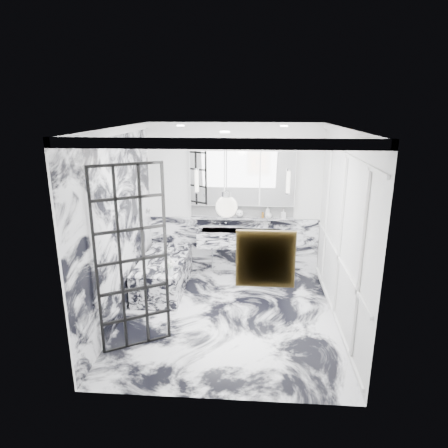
# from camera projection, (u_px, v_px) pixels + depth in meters

# --- Properties ---
(floor) EXTENTS (3.60, 3.60, 0.00)m
(floor) POSITION_uv_depth(u_px,v_px,m) (228.00, 316.00, 6.08)
(floor) COLOR white
(floor) RESTS_ON ground
(ceiling) EXTENTS (3.60, 3.60, 0.00)m
(ceiling) POSITION_uv_depth(u_px,v_px,m) (228.00, 128.00, 5.28)
(ceiling) COLOR white
(ceiling) RESTS_ON wall_back
(wall_back) EXTENTS (3.60, 0.00, 3.60)m
(wall_back) POSITION_uv_depth(u_px,v_px,m) (234.00, 200.00, 7.40)
(wall_back) COLOR white
(wall_back) RESTS_ON floor
(wall_front) EXTENTS (3.60, 0.00, 3.60)m
(wall_front) POSITION_uv_depth(u_px,v_px,m) (216.00, 282.00, 3.96)
(wall_front) COLOR white
(wall_front) RESTS_ON floor
(wall_left) EXTENTS (0.00, 3.60, 3.60)m
(wall_left) POSITION_uv_depth(u_px,v_px,m) (118.00, 226.00, 5.80)
(wall_left) COLOR white
(wall_left) RESTS_ON floor
(wall_right) EXTENTS (0.00, 3.60, 3.60)m
(wall_right) POSITION_uv_depth(u_px,v_px,m) (342.00, 231.00, 5.57)
(wall_right) COLOR white
(wall_right) RESTS_ON floor
(marble_clad_back) EXTENTS (3.18, 0.05, 1.05)m
(marble_clad_back) POSITION_uv_depth(u_px,v_px,m) (234.00, 245.00, 7.63)
(marble_clad_back) COLOR white
(marble_clad_back) RESTS_ON floor
(marble_clad_left) EXTENTS (0.02, 3.56, 2.68)m
(marble_clad_left) POSITION_uv_depth(u_px,v_px,m) (119.00, 230.00, 5.81)
(marble_clad_left) COLOR white
(marble_clad_left) RESTS_ON floor
(panel_molding) EXTENTS (0.03, 3.40, 2.30)m
(panel_molding) POSITION_uv_depth(u_px,v_px,m) (340.00, 238.00, 5.60)
(panel_molding) COLOR white
(panel_molding) RESTS_ON floor
(soap_bottle_a) EXTENTS (0.11, 0.11, 0.23)m
(soap_bottle_a) POSITION_uv_depth(u_px,v_px,m) (268.00, 212.00, 7.33)
(soap_bottle_a) COLOR #8C5919
(soap_bottle_a) RESTS_ON ledge
(soap_bottle_b) EXTENTS (0.09, 0.09, 0.17)m
(soap_bottle_b) POSITION_uv_depth(u_px,v_px,m) (283.00, 214.00, 7.32)
(soap_bottle_b) COLOR #4C4C51
(soap_bottle_b) RESTS_ON ledge
(soap_bottle_c) EXTENTS (0.15, 0.15, 0.15)m
(soap_bottle_c) POSITION_uv_depth(u_px,v_px,m) (269.00, 214.00, 7.34)
(soap_bottle_c) COLOR silver
(soap_bottle_c) RESTS_ON ledge
(face_pot) EXTENTS (0.14, 0.14, 0.14)m
(face_pot) POSITION_uv_depth(u_px,v_px,m) (240.00, 213.00, 7.38)
(face_pot) COLOR white
(face_pot) RESTS_ON ledge
(amber_bottle) EXTENTS (0.04, 0.04, 0.10)m
(amber_bottle) POSITION_uv_depth(u_px,v_px,m) (263.00, 215.00, 7.35)
(amber_bottle) COLOR #8C5919
(amber_bottle) RESTS_ON ledge
(flower_vase) EXTENTS (0.09, 0.09, 0.12)m
(flower_vase) POSITION_uv_depth(u_px,v_px,m) (171.00, 271.00, 6.20)
(flower_vase) COLOR silver
(flower_vase) RESTS_ON bathtub
(crittall_door) EXTENTS (0.79, 0.47, 2.42)m
(crittall_door) POSITION_uv_depth(u_px,v_px,m) (132.00, 260.00, 5.02)
(crittall_door) COLOR black
(crittall_door) RESTS_ON floor
(artwork) EXTENTS (0.48, 0.05, 0.48)m
(artwork) POSITION_uv_depth(u_px,v_px,m) (265.00, 259.00, 3.90)
(artwork) COLOR orange
(artwork) RESTS_ON wall_front
(pendant_light) EXTENTS (0.24, 0.24, 0.24)m
(pendant_light) POSITION_uv_depth(u_px,v_px,m) (226.00, 207.00, 4.37)
(pendant_light) COLOR white
(pendant_light) RESTS_ON ceiling
(trough_sink) EXTENTS (1.60, 0.45, 0.30)m
(trough_sink) POSITION_uv_depth(u_px,v_px,m) (241.00, 238.00, 7.35)
(trough_sink) COLOR silver
(trough_sink) RESTS_ON wall_back
(ledge) EXTENTS (1.90, 0.14, 0.04)m
(ledge) POSITION_uv_depth(u_px,v_px,m) (242.00, 218.00, 7.41)
(ledge) COLOR silver
(ledge) RESTS_ON wall_back
(subway_tile) EXTENTS (1.90, 0.03, 0.23)m
(subway_tile) POSITION_uv_depth(u_px,v_px,m) (242.00, 210.00, 7.43)
(subway_tile) COLOR white
(subway_tile) RESTS_ON wall_back
(mirror_cabinet) EXTENTS (1.90, 0.16, 1.00)m
(mirror_cabinet) POSITION_uv_depth(u_px,v_px,m) (242.00, 178.00, 7.20)
(mirror_cabinet) COLOR white
(mirror_cabinet) RESTS_ON wall_back
(sconce_left) EXTENTS (0.07, 0.07, 0.40)m
(sconce_left) POSITION_uv_depth(u_px,v_px,m) (197.00, 181.00, 7.18)
(sconce_left) COLOR white
(sconce_left) RESTS_ON mirror_cabinet
(sconce_right) EXTENTS (0.07, 0.07, 0.40)m
(sconce_right) POSITION_uv_depth(u_px,v_px,m) (288.00, 182.00, 7.06)
(sconce_right) COLOR white
(sconce_right) RESTS_ON mirror_cabinet
(bathtub) EXTENTS (0.75, 1.65, 0.55)m
(bathtub) POSITION_uv_depth(u_px,v_px,m) (164.00, 273.00, 6.94)
(bathtub) COLOR silver
(bathtub) RESTS_ON floor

